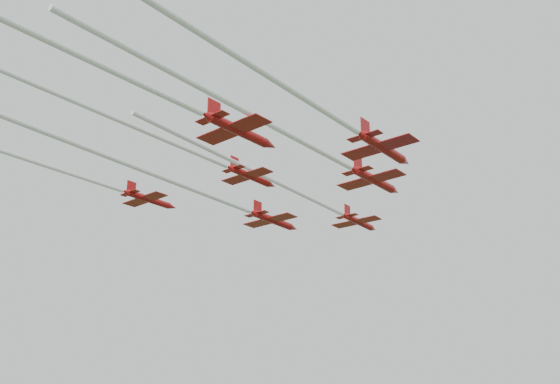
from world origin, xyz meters
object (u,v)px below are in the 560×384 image
at_px(jet_row2_left, 211,196).
at_px(jet_row3_right, 299,95).
at_px(jet_lead, 312,199).
at_px(jet_row2_right, 316,149).
at_px(jet_row4_right, 127,78).
at_px(jet_row3_left, 37,163).
at_px(jet_row3_mid, 149,133).

relative_size(jet_row2_left, jet_row3_right, 0.91).
bearing_deg(jet_lead, jet_row2_right, -54.29).
distance_m(jet_row2_right, jet_row4_right, 27.02).
xyz_separation_m(jet_row3_right, jet_row4_right, (-14.37, -9.69, 0.61)).
bearing_deg(jet_row4_right, jet_row3_right, 48.61).
distance_m(jet_row2_left, jet_row2_right, 23.02).
relative_size(jet_row2_left, jet_row3_left, 0.90).
bearing_deg(jet_row3_left, jet_row2_left, 68.01).
distance_m(jet_row3_mid, jet_row3_right, 21.58).
bearing_deg(jet_row2_right, jet_row2_left, 169.15).
bearing_deg(jet_row4_right, jet_row3_left, 165.81).
bearing_deg(jet_lead, jet_row2_left, -133.09).
bearing_deg(jet_row3_left, jet_lead, 61.52).
bearing_deg(jet_row2_left, jet_row3_right, -31.28).
bearing_deg(jet_row3_mid, jet_lead, 89.31).
height_order(jet_lead, jet_row4_right, jet_lead).
distance_m(jet_row2_left, jet_row3_right, 35.87).
height_order(jet_row2_left, jet_row3_left, jet_row3_left).
relative_size(jet_row2_left, jet_row2_right, 1.04).
relative_size(jet_row3_left, jet_row3_right, 1.01).
bearing_deg(jet_row2_left, jet_row2_right, -11.21).
height_order(jet_row3_left, jet_row4_right, jet_row3_left).
xyz_separation_m(jet_row2_right, jet_row3_mid, (-16.50, -12.22, 0.41)).
distance_m(jet_row2_left, jet_row3_mid, 22.01).
xyz_separation_m(jet_lead, jet_row3_right, (13.39, -33.99, -1.81)).
bearing_deg(jet_lead, jet_row4_right, -80.66).
bearing_deg(jet_row2_right, jet_row3_left, -150.39).
bearing_deg(jet_row3_right, jet_row2_right, 119.20).
distance_m(jet_lead, jet_row2_right, 20.36).
bearing_deg(jet_row3_mid, jet_row4_right, -48.41).
xyz_separation_m(jet_row2_left, jet_row3_left, (-14.93, -20.05, 0.60)).
bearing_deg(jet_lead, jet_row3_left, -122.54).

